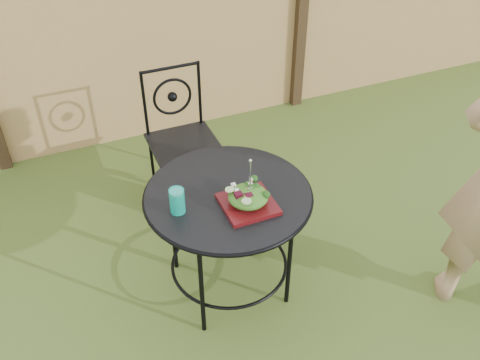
# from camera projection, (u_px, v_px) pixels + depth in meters

# --- Properties ---
(ground) EXTENTS (60.00, 60.00, 0.00)m
(ground) POSITION_uv_depth(u_px,v_px,m) (267.00, 316.00, 3.12)
(ground) COLOR #304B18
(ground) RESTS_ON ground
(fence) EXTENTS (8.00, 0.12, 1.90)m
(fence) POSITION_uv_depth(u_px,v_px,m) (150.00, 26.00, 4.13)
(fence) COLOR tan
(fence) RESTS_ON ground
(patio_table) EXTENTS (0.92, 0.92, 0.72)m
(patio_table) POSITION_uv_depth(u_px,v_px,m) (228.00, 212.00, 2.96)
(patio_table) COLOR black
(patio_table) RESTS_ON ground
(patio_chair) EXTENTS (0.46, 0.46, 0.95)m
(patio_chair) POSITION_uv_depth(u_px,v_px,m) (181.00, 134.00, 3.74)
(patio_chair) COLOR black
(patio_chair) RESTS_ON ground
(salad_plate) EXTENTS (0.27, 0.27, 0.02)m
(salad_plate) POSITION_uv_depth(u_px,v_px,m) (248.00, 204.00, 2.79)
(salad_plate) COLOR #45090F
(salad_plate) RESTS_ON patio_table
(salad) EXTENTS (0.21, 0.21, 0.08)m
(salad) POSITION_uv_depth(u_px,v_px,m) (248.00, 196.00, 2.75)
(salad) COLOR #235614
(salad) RESTS_ON salad_plate
(fork) EXTENTS (0.01, 0.01, 0.18)m
(fork) POSITION_uv_depth(u_px,v_px,m) (250.00, 176.00, 2.68)
(fork) COLOR silver
(fork) RESTS_ON salad
(drinking_glass) EXTENTS (0.08, 0.08, 0.14)m
(drinking_glass) POSITION_uv_depth(u_px,v_px,m) (177.00, 201.00, 2.72)
(drinking_glass) COLOR #0EA88D
(drinking_glass) RESTS_ON patio_table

